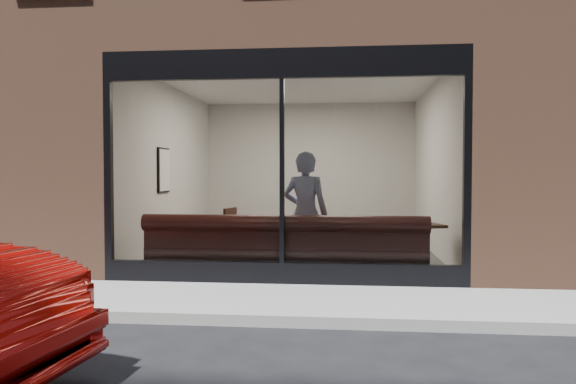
# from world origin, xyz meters

# --- Properties ---
(ground) EXTENTS (120.00, 120.00, 0.00)m
(ground) POSITION_xyz_m (0.00, 0.00, 0.00)
(ground) COLOR black
(ground) RESTS_ON ground
(sidewalk_near) EXTENTS (40.00, 2.00, 0.01)m
(sidewalk_near) POSITION_xyz_m (0.00, 1.00, 0.01)
(sidewalk_near) COLOR gray
(sidewalk_near) RESTS_ON ground
(kerb_near) EXTENTS (40.00, 0.10, 0.12)m
(kerb_near) POSITION_xyz_m (0.00, -0.05, 0.06)
(kerb_near) COLOR gray
(kerb_near) RESTS_ON ground
(host_building_pier_left) EXTENTS (2.50, 12.00, 3.20)m
(host_building_pier_left) POSITION_xyz_m (-3.75, 8.00, 1.60)
(host_building_pier_left) COLOR brown
(host_building_pier_left) RESTS_ON ground
(host_building_pier_right) EXTENTS (2.50, 12.00, 3.20)m
(host_building_pier_right) POSITION_xyz_m (3.75, 8.00, 1.60)
(host_building_pier_right) COLOR brown
(host_building_pier_right) RESTS_ON ground
(host_building_backfill) EXTENTS (5.00, 6.00, 3.20)m
(host_building_backfill) POSITION_xyz_m (0.00, 11.00, 1.60)
(host_building_backfill) COLOR brown
(host_building_backfill) RESTS_ON ground
(cafe_floor) EXTENTS (6.00, 6.00, 0.00)m
(cafe_floor) POSITION_xyz_m (0.00, 5.00, 0.02)
(cafe_floor) COLOR #2D2D30
(cafe_floor) RESTS_ON ground
(cafe_ceiling) EXTENTS (6.00, 6.00, 0.00)m
(cafe_ceiling) POSITION_xyz_m (0.00, 5.00, 3.19)
(cafe_ceiling) COLOR white
(cafe_ceiling) RESTS_ON host_building_upper
(cafe_wall_back) EXTENTS (5.00, 0.00, 5.00)m
(cafe_wall_back) POSITION_xyz_m (0.00, 7.99, 1.60)
(cafe_wall_back) COLOR beige
(cafe_wall_back) RESTS_ON ground
(cafe_wall_left) EXTENTS (0.00, 6.00, 6.00)m
(cafe_wall_left) POSITION_xyz_m (-2.49, 5.00, 1.60)
(cafe_wall_left) COLOR beige
(cafe_wall_left) RESTS_ON ground
(cafe_wall_right) EXTENTS (0.00, 6.00, 6.00)m
(cafe_wall_right) POSITION_xyz_m (2.49, 5.00, 1.60)
(cafe_wall_right) COLOR beige
(cafe_wall_right) RESTS_ON ground
(storefront_kick) EXTENTS (5.00, 0.10, 0.30)m
(storefront_kick) POSITION_xyz_m (0.00, 2.05, 0.15)
(storefront_kick) COLOR black
(storefront_kick) RESTS_ON ground
(storefront_header) EXTENTS (5.00, 0.10, 0.40)m
(storefront_header) POSITION_xyz_m (0.00, 2.05, 3.00)
(storefront_header) COLOR black
(storefront_header) RESTS_ON host_building_upper
(storefront_mullion) EXTENTS (0.06, 0.10, 2.50)m
(storefront_mullion) POSITION_xyz_m (0.00, 2.05, 1.55)
(storefront_mullion) COLOR black
(storefront_mullion) RESTS_ON storefront_kick
(storefront_glass) EXTENTS (4.80, 0.00, 4.80)m
(storefront_glass) POSITION_xyz_m (0.00, 2.02, 1.55)
(storefront_glass) COLOR white
(storefront_glass) RESTS_ON storefront_kick
(banquette) EXTENTS (4.00, 0.55, 0.45)m
(banquette) POSITION_xyz_m (0.00, 2.45, 0.23)
(banquette) COLOR #341613
(banquette) RESTS_ON cafe_floor
(person) EXTENTS (0.74, 0.56, 1.84)m
(person) POSITION_xyz_m (0.27, 2.75, 0.92)
(person) COLOR #8C99C0
(person) RESTS_ON cafe_floor
(cafe_table_left) EXTENTS (0.69, 0.69, 0.04)m
(cafe_table_left) POSITION_xyz_m (-0.50, 3.23, 0.74)
(cafe_table_left) COLOR black
(cafe_table_left) RESTS_ON cafe_floor
(cafe_table_right) EXTENTS (0.87, 0.87, 0.04)m
(cafe_table_right) POSITION_xyz_m (1.91, 3.01, 0.74)
(cafe_table_right) COLOR black
(cafe_table_right) RESTS_ON cafe_floor
(cafe_chair_left) EXTENTS (0.51, 0.51, 0.04)m
(cafe_chair_left) POSITION_xyz_m (-1.20, 3.55, 0.24)
(cafe_chair_left) COLOR black
(cafe_chair_left) RESTS_ON cafe_floor
(wall_poster) EXTENTS (0.02, 0.57, 0.76)m
(wall_poster) POSITION_xyz_m (-2.45, 4.50, 1.57)
(wall_poster) COLOR white
(wall_poster) RESTS_ON cafe_wall_left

